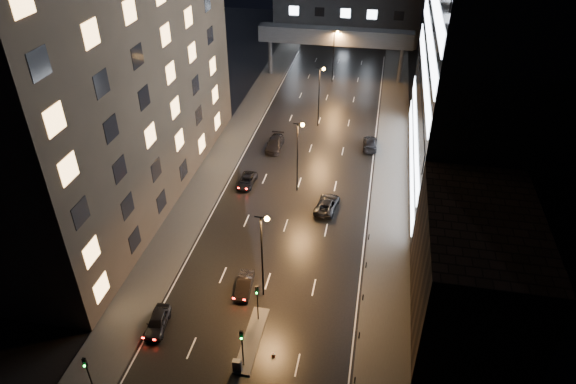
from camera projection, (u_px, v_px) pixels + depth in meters
name	position (u px, v px, depth m)	size (l,w,h in m)	color
ground	(311.00, 148.00, 79.48)	(160.00, 160.00, 0.00)	black
sidewalk_left	(224.00, 156.00, 77.32)	(5.00, 110.00, 0.15)	#383533
sidewalk_right	(391.00, 172.00, 73.38)	(5.00, 110.00, 0.15)	#383533
building_left	(100.00, 44.00, 58.84)	(15.00, 48.00, 40.00)	#2D2319
building_right_low	(473.00, 270.00, 47.68)	(10.00, 18.00, 12.00)	black
building_right_glass	(522.00, 15.00, 59.78)	(20.00, 36.00, 45.00)	black
skybridge	(335.00, 37.00, 99.34)	(30.00, 3.00, 10.00)	#333335
median_island	(252.00, 339.00, 48.36)	(1.60, 8.00, 0.15)	#383533
traffic_signal_near	(257.00, 298.00, 48.72)	(0.28, 0.34, 4.40)	black
traffic_signal_far	(242.00, 343.00, 44.23)	(0.28, 0.34, 4.40)	black
traffic_signal_corner	(87.00, 370.00, 42.09)	(0.28, 0.34, 4.40)	black
bollard_row	(361.00, 316.00, 50.27)	(0.12, 25.12, 0.90)	black
streetlight_near	(263.00, 246.00, 49.71)	(1.45, 0.50, 10.15)	black
streetlight_mid_a	(299.00, 148.00, 66.04)	(1.45, 0.50, 10.15)	black
streetlight_mid_b	(320.00, 89.00, 82.37)	(1.45, 0.50, 10.15)	black
streetlight_far	(334.00, 50.00, 98.70)	(1.45, 0.50, 10.15)	black
car_away_a	(157.00, 322.00, 49.29)	(1.76, 4.38, 1.49)	black
car_away_b	(244.00, 285.00, 53.52)	(1.50, 4.30, 1.42)	black
car_away_c	(247.00, 181.00, 70.50)	(2.10, 4.56, 1.27)	black
car_away_d	(275.00, 144.00, 79.06)	(2.25, 5.54, 1.61)	black
car_toward_a	(327.00, 204.00, 65.66)	(2.47, 5.36, 1.49)	black
car_toward_b	(370.00, 143.00, 79.22)	(2.13, 5.25, 1.52)	black
utility_cabinet	(237.00, 365.00, 45.06)	(0.78, 0.47, 1.28)	#535356
cone_a	(273.00, 354.00, 46.73)	(0.37, 0.37, 0.45)	#FE530D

